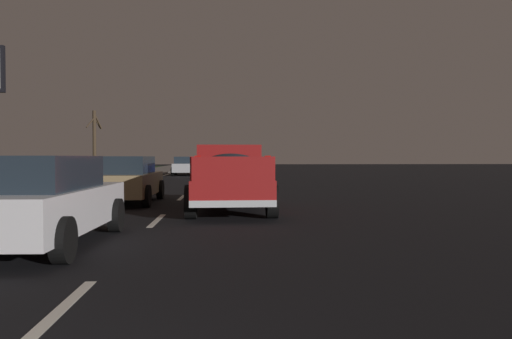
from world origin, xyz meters
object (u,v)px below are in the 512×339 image
at_px(sedan_silver, 185,166).
at_px(sedan_white, 39,200).
at_px(sedan_blue, 228,166).
at_px(sedan_tan, 126,179).
at_px(pickup_truck, 229,176).
at_px(bare_tree_far, 95,141).

distance_m(sedan_silver, sedan_white, 32.38).
height_order(sedan_blue, sedan_white, same).
height_order(sedan_tan, sedan_white, same).
bearing_deg(sedan_blue, sedan_white, 174.06).
relative_size(pickup_truck, bare_tree_far, 1.04).
distance_m(pickup_truck, sedan_white, 6.32).
relative_size(sedan_silver, bare_tree_far, 0.84).
bearing_deg(sedan_silver, sedan_tan, -179.84).
xyz_separation_m(pickup_truck, bare_tree_far, (26.69, 10.69, 1.84)).
distance_m(pickup_truck, sedan_tan, 4.18).
height_order(sedan_tan, sedan_blue, same).
xyz_separation_m(sedan_tan, sedan_blue, (24.27, -3.45, 0.00)).
xyz_separation_m(sedan_tan, sedan_white, (-7.85, -0.11, 0.00)).
bearing_deg(sedan_silver, sedan_white, -179.69).
height_order(sedan_silver, bare_tree_far, bare_tree_far).
bearing_deg(sedan_tan, bare_tree_far, 16.78).
xyz_separation_m(sedan_tan, sedan_silver, (24.53, 0.07, 0.00)).
relative_size(sedan_white, bare_tree_far, 0.85).
height_order(pickup_truck, sedan_blue, pickup_truck).
distance_m(pickup_truck, sedan_silver, 27.20).
bearing_deg(sedan_white, sedan_blue, -5.94).
bearing_deg(pickup_truck, bare_tree_far, 21.82).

